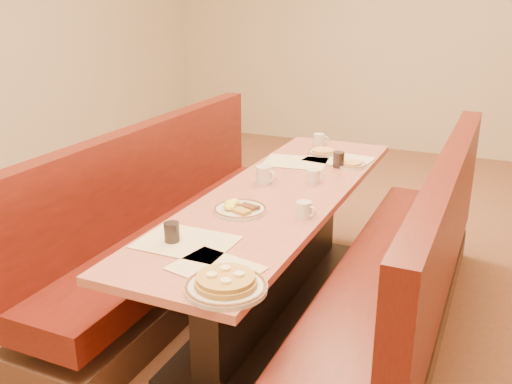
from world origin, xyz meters
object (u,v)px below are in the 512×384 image
at_px(eggs_plate, 239,209).
at_px(soda_tumbler_near, 172,233).
at_px(diner_table, 277,253).
at_px(booth_right, 405,280).
at_px(pancake_plate, 226,284).
at_px(soda_tumbler_mid, 339,160).
at_px(coffee_mug_b, 265,175).
at_px(coffee_mug_d, 319,139).
at_px(coffee_mug_c, 314,176).
at_px(booth_left, 170,234).
at_px(coffee_mug_a, 304,210).

xyz_separation_m(eggs_plate, soda_tumbler_near, (-0.11, -0.46, 0.03)).
distance_m(diner_table, booth_right, 0.73).
distance_m(pancake_plate, soda_tumbler_mid, 1.71).
bearing_deg(pancake_plate, eggs_plate, 112.30).
bearing_deg(soda_tumbler_near, diner_table, 77.51).
xyz_separation_m(pancake_plate, coffee_mug_b, (-0.37, 1.22, 0.03)).
height_order(coffee_mug_d, soda_tumbler_near, soda_tumbler_near).
distance_m(coffee_mug_c, soda_tumbler_near, 1.09).
height_order(booth_right, pancake_plate, booth_right).
bearing_deg(soda_tumbler_mid, booth_right, -47.00).
xyz_separation_m(booth_left, booth_right, (1.46, 0.00, 0.00)).
relative_size(diner_table, soda_tumbler_mid, 25.27).
bearing_deg(coffee_mug_a, coffee_mug_c, 117.09).
xyz_separation_m(booth_right, soda_tumbler_near, (-0.91, -0.81, 0.44)).
distance_m(booth_right, soda_tumbler_mid, 0.94).
bearing_deg(diner_table, soda_tumbler_mid, 74.76).
xyz_separation_m(booth_left, coffee_mug_b, (0.60, 0.12, 0.44)).
bearing_deg(coffee_mug_d, soda_tumbler_mid, -74.31).
height_order(pancake_plate, eggs_plate, pancake_plate).
relative_size(coffee_mug_b, coffee_mug_d, 1.19).
xyz_separation_m(booth_left, coffee_mug_d, (0.61, 1.07, 0.43)).
bearing_deg(soda_tumbler_near, soda_tumbler_mid, 76.32).
xyz_separation_m(coffee_mug_b, coffee_mug_d, (0.02, 0.95, -0.01)).
bearing_deg(booth_right, booth_left, 180.00).
xyz_separation_m(diner_table, eggs_plate, (-0.07, -0.35, 0.39)).
bearing_deg(coffee_mug_b, coffee_mug_d, 102.19).
relative_size(diner_table, eggs_plate, 9.15).
relative_size(booth_left, soda_tumbler_near, 26.34).
distance_m(coffee_mug_b, coffee_mug_d, 0.95).
height_order(eggs_plate, coffee_mug_b, coffee_mug_b).
distance_m(booth_left, eggs_plate, 0.85).
distance_m(diner_table, pancake_plate, 1.19).
distance_m(booth_right, coffee_mug_c, 0.78).
xyz_separation_m(booth_right, pancake_plate, (-0.50, -1.10, 0.41)).
height_order(booth_left, coffee_mug_b, booth_left).
bearing_deg(soda_tumbler_mid, coffee_mug_b, -121.52).
relative_size(booth_left, coffee_mug_b, 18.77).
relative_size(booth_right, soda_tumbler_mid, 25.27).
relative_size(coffee_mug_b, coffee_mug_c, 1.26).
relative_size(diner_table, booth_right, 1.00).
relative_size(booth_left, eggs_plate, 9.15).
bearing_deg(coffee_mug_d, coffee_mug_c, -89.51).
height_order(booth_left, pancake_plate, booth_left).
distance_m(booth_right, soda_tumbler_near, 1.30).
bearing_deg(diner_table, coffee_mug_d, 96.25).
distance_m(diner_table, coffee_mug_a, 0.57).
bearing_deg(coffee_mug_b, coffee_mug_c, 37.60).
bearing_deg(coffee_mug_b, eggs_plate, -69.00).
bearing_deg(coffee_mug_b, booth_right, 5.51).
bearing_deg(booth_right, eggs_plate, -156.24).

